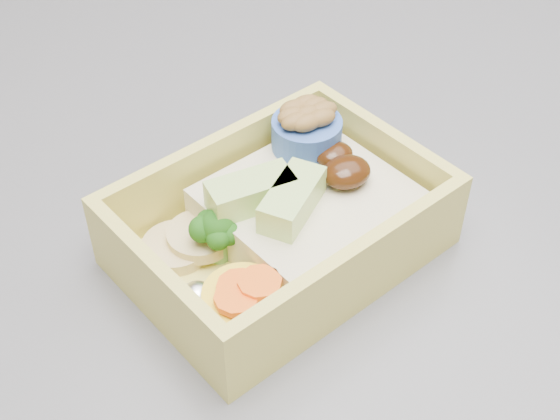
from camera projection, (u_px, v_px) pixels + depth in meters
name	position (u px, v px, depth m)	size (l,w,h in m)	color
island	(339.00, 404.00, 0.89)	(1.24, 0.84, 0.92)	brown
bento_box	(285.00, 218.00, 0.43)	(0.19, 0.16, 0.06)	#D5C858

